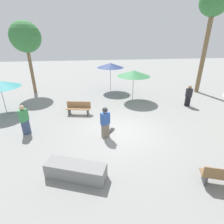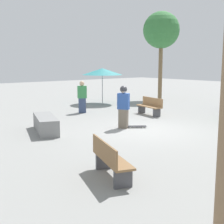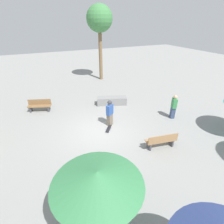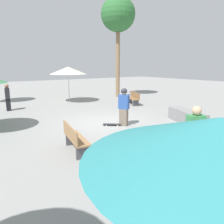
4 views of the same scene
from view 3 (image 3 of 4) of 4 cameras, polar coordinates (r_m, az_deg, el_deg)
name	(u,v)px [view 3 (image 3 of 4)]	position (r m, az deg, el deg)	size (l,w,h in m)	color
ground_plane	(100,131)	(10.50, -4.04, -6.12)	(60.00, 60.00, 0.00)	gray
skater_main	(110,112)	(10.59, -0.75, -0.03)	(0.44, 0.51, 1.67)	#726656
skateboard	(109,128)	(10.58, -1.08, -5.39)	(0.75, 0.65, 0.07)	black
concrete_ledge	(112,101)	(13.54, -0.07, 3.70)	(1.41, 2.34, 0.59)	gray
bench_near	(40,106)	(13.51, -22.56, 1.95)	(0.96, 1.65, 0.85)	#47474C
bench_far	(161,141)	(9.34, 15.82, -9.01)	(0.72, 1.65, 0.85)	#47474C
shade_umbrella_green	(97,178)	(4.98, -4.84, -20.62)	(2.58, 2.58, 2.39)	#B7B7BC
palm_tree_far_back	(100,20)	(18.81, -4.10, 27.78)	(2.51, 2.51, 7.19)	brown
bystander_far	(174,107)	(12.13, 19.47, 1.64)	(0.51, 0.41, 1.63)	#38476B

